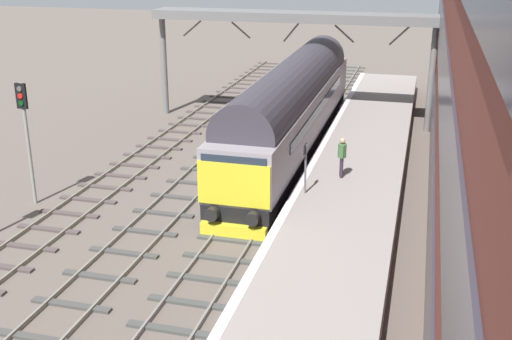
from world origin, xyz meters
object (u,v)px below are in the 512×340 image
Objects in this scene: waiting_passenger at (342,154)px; signal_post_mid at (26,129)px; platform_number_sign at (305,161)px; diesel_locomotive at (292,105)px.

signal_post_mid is at bearing 94.20° from waiting_passenger.
signal_post_mid reaches higher than platform_number_sign.
waiting_passenger is at bearing 16.81° from signal_post_mid.
diesel_locomotive reaches higher than waiting_passenger.
diesel_locomotive is 6.27m from waiting_passenger.
signal_post_mid is at bearing -172.19° from platform_number_sign.
platform_number_sign reaches higher than waiting_passenger.
diesel_locomotive is at bearing 17.98° from waiting_passenger.
diesel_locomotive is 7.78m from platform_number_sign.
signal_post_mid is 2.56× the size of platform_number_sign.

